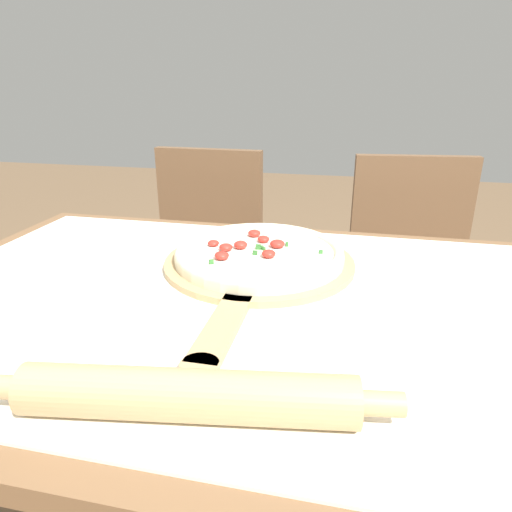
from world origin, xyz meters
name	(u,v)px	position (x,y,z in m)	size (l,w,h in m)	color
dining_table	(260,365)	(0.00, 0.00, 0.64)	(1.27, 0.80, 0.77)	brown
towel_cloth	(260,300)	(0.00, 0.00, 0.77)	(1.19, 0.72, 0.00)	white
pizza_peel	(257,266)	(-0.03, 0.12, 0.78)	(0.36, 0.56, 0.01)	tan
pizza	(259,253)	(-0.03, 0.14, 0.80)	(0.32, 0.32, 0.03)	beige
rolling_pin	(188,395)	(-0.02, -0.29, 0.80)	(0.44, 0.11, 0.06)	tan
chair_left	(203,260)	(-0.37, 0.77, 0.51)	(0.41, 0.41, 0.89)	brown
chair_right	(410,277)	(0.33, 0.77, 0.51)	(0.44, 0.44, 0.89)	brown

